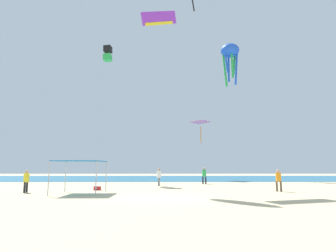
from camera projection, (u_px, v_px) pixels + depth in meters
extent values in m
cube|color=beige|center=(164.00, 198.00, 17.83)|extent=(110.00, 110.00, 0.10)
cube|color=#1E6B93|center=(165.00, 178.00, 46.38)|extent=(110.00, 22.45, 0.03)
cylinder|color=#B2B2B7|center=(49.00, 178.00, 19.06)|extent=(0.07, 0.07, 2.35)
cylinder|color=#B2B2B7|center=(96.00, 178.00, 19.08)|extent=(0.07, 0.07, 2.35)
cylinder|color=#B2B2B7|center=(65.00, 177.00, 22.25)|extent=(0.07, 0.07, 2.35)
cylinder|color=#B2B2B7|center=(106.00, 177.00, 22.28)|extent=(0.07, 0.07, 2.35)
cube|color=#1972B7|center=(80.00, 161.00, 20.84)|extent=(3.34, 3.30, 0.06)
cylinder|color=black|center=(203.00, 180.00, 31.19)|extent=(0.17, 0.17, 0.85)
cylinder|color=black|center=(206.00, 180.00, 31.24)|extent=(0.17, 0.17, 0.85)
cylinder|color=green|center=(204.00, 173.00, 31.33)|extent=(0.44, 0.44, 0.74)
sphere|color=tan|center=(204.00, 169.00, 31.40)|extent=(0.28, 0.28, 0.28)
cylinder|color=black|center=(25.00, 188.00, 21.06)|extent=(0.15, 0.15, 0.78)
cylinder|color=black|center=(27.00, 187.00, 21.36)|extent=(0.15, 0.15, 0.78)
cylinder|color=yellow|center=(26.00, 178.00, 21.32)|extent=(0.41, 0.41, 0.68)
sphere|color=tan|center=(27.00, 172.00, 21.38)|extent=(0.26, 0.26, 0.26)
cylinder|color=slate|center=(159.00, 182.00, 28.32)|extent=(0.16, 0.16, 0.83)
cylinder|color=slate|center=(159.00, 182.00, 28.64)|extent=(0.16, 0.16, 0.83)
cylinder|color=white|center=(159.00, 174.00, 28.59)|extent=(0.43, 0.43, 0.72)
sphere|color=tan|center=(159.00, 169.00, 28.66)|extent=(0.27, 0.27, 0.27)
cylinder|color=brown|center=(281.00, 187.00, 22.08)|extent=(0.16, 0.16, 0.79)
cylinder|color=brown|center=(277.00, 186.00, 22.22)|extent=(0.16, 0.16, 0.79)
cylinder|color=orange|center=(278.00, 177.00, 22.26)|extent=(0.41, 0.41, 0.69)
sphere|color=tan|center=(278.00, 171.00, 22.33)|extent=(0.26, 0.26, 0.26)
cube|color=red|center=(97.00, 188.00, 23.39)|extent=(0.56, 0.36, 0.32)
cube|color=white|center=(97.00, 186.00, 23.42)|extent=(0.57, 0.37, 0.03)
cube|color=black|center=(108.00, 49.00, 39.40)|extent=(1.17, 1.14, 0.93)
cube|color=green|center=(108.00, 58.00, 39.23)|extent=(1.17, 1.14, 0.93)
cube|color=pink|center=(201.00, 122.00, 42.69)|extent=(3.44, 3.44, 0.14)
cylinder|color=orange|center=(201.00, 135.00, 42.40)|extent=(0.16, 0.16, 2.58)
cube|color=purple|center=(159.00, 18.00, 29.55)|extent=(3.79, 2.92, 2.75)
cube|color=yellow|center=(159.00, 23.00, 29.46)|extent=(2.94, 2.02, 1.52)
ellipsoid|color=blue|center=(230.00, 51.00, 46.90)|extent=(4.28, 4.28, 2.22)
cylinder|color=blue|center=(227.00, 63.00, 46.01)|extent=(0.62, 0.54, 3.45)
cylinder|color=green|center=(232.00, 65.00, 45.55)|extent=(0.38, 0.78, 4.46)
cylinder|color=blue|center=(236.00, 69.00, 46.02)|extent=(0.84, 0.57, 5.49)
cylinder|color=green|center=(234.00, 65.00, 47.09)|extent=(0.62, 0.54, 3.45)
cylinder|color=blue|center=(229.00, 69.00, 47.40)|extent=(0.38, 0.78, 4.46)
cylinder|color=green|center=(225.00, 71.00, 46.79)|extent=(0.84, 0.57, 5.49)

